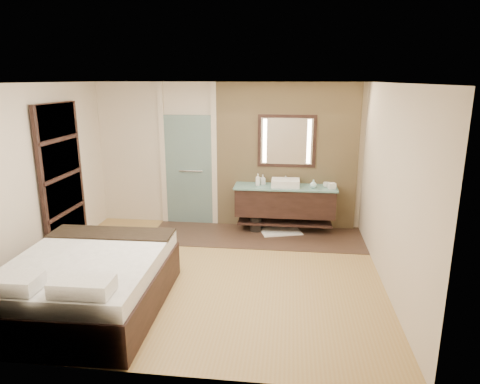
# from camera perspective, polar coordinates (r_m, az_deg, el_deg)

# --- Properties ---
(floor) EXTENTS (5.00, 5.00, 0.00)m
(floor) POSITION_cam_1_polar(r_m,az_deg,el_deg) (6.39, -4.51, -10.68)
(floor) COLOR #A68045
(floor) RESTS_ON ground
(tile_strip) EXTENTS (3.80, 1.30, 0.01)m
(tile_strip) POSITION_cam_1_polar(r_m,az_deg,el_deg) (7.77, 2.15, -5.82)
(tile_strip) COLOR #3A2920
(tile_strip) RESTS_ON floor
(stone_wall) EXTENTS (2.60, 0.08, 2.70)m
(stone_wall) POSITION_cam_1_polar(r_m,az_deg,el_deg) (7.98, 6.20, 4.67)
(stone_wall) COLOR tan
(stone_wall) RESTS_ON floor
(vanity) EXTENTS (1.85, 0.55, 0.88)m
(vanity) POSITION_cam_1_polar(r_m,az_deg,el_deg) (7.87, 6.01, -1.22)
(vanity) COLOR black
(vanity) RESTS_ON stone_wall
(mirror_unit) EXTENTS (1.06, 0.04, 0.96)m
(mirror_unit) POSITION_cam_1_polar(r_m,az_deg,el_deg) (7.88, 6.25, 6.75)
(mirror_unit) COLOR black
(mirror_unit) RESTS_ON stone_wall
(frosted_door) EXTENTS (1.10, 0.12, 2.70)m
(frosted_door) POSITION_cam_1_polar(r_m,az_deg,el_deg) (8.24, -6.83, 3.52)
(frosted_door) COLOR #9CC6C0
(frosted_door) RESTS_ON floor
(shoji_partition) EXTENTS (0.06, 1.20, 2.40)m
(shoji_partition) POSITION_cam_1_polar(r_m,az_deg,el_deg) (7.37, -22.60, 1.65)
(shoji_partition) COLOR black
(shoji_partition) RESTS_ON floor
(bed) EXTENTS (1.79, 2.22, 0.84)m
(bed) POSITION_cam_1_polar(r_m,az_deg,el_deg) (5.63, -19.63, -11.32)
(bed) COLOR black
(bed) RESTS_ON floor
(bath_mat) EXTENTS (0.83, 0.69, 0.02)m
(bath_mat) POSITION_cam_1_polar(r_m,az_deg,el_deg) (7.98, 5.42, -5.22)
(bath_mat) COLOR white
(bath_mat) RESTS_ON floor
(waste_bin) EXTENTS (0.29, 0.29, 0.28)m
(waste_bin) POSITION_cam_1_polar(r_m,az_deg,el_deg) (7.96, 2.16, -4.28)
(waste_bin) COLOR black
(waste_bin) RESTS_ON floor
(tissue_box) EXTENTS (0.14, 0.14, 0.10)m
(tissue_box) POSITION_cam_1_polar(r_m,az_deg,el_deg) (7.74, 12.15, 0.80)
(tissue_box) COLOR silver
(tissue_box) RESTS_ON vanity
(soap_bottle_a) EXTENTS (0.11, 0.11, 0.22)m
(soap_bottle_a) POSITION_cam_1_polar(r_m,az_deg,el_deg) (7.77, 2.39, 1.64)
(soap_bottle_a) COLOR white
(soap_bottle_a) RESTS_ON vanity
(soap_bottle_b) EXTENTS (0.10, 0.10, 0.18)m
(soap_bottle_b) POSITION_cam_1_polar(r_m,az_deg,el_deg) (7.87, 3.05, 1.67)
(soap_bottle_b) COLOR #B2B2B2
(soap_bottle_b) RESTS_ON vanity
(soap_bottle_c) EXTENTS (0.13, 0.13, 0.15)m
(soap_bottle_c) POSITION_cam_1_polar(r_m,az_deg,el_deg) (7.73, 9.76, 1.10)
(soap_bottle_c) COLOR #BDEEED
(soap_bottle_c) RESTS_ON vanity
(cup) EXTENTS (0.13, 0.13, 0.09)m
(cup) POSITION_cam_1_polar(r_m,az_deg,el_deg) (7.83, 11.44, 0.96)
(cup) COLOR silver
(cup) RESTS_ON vanity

